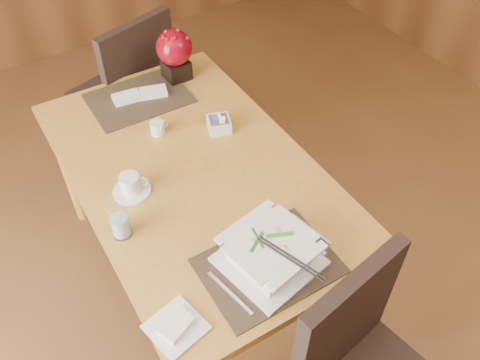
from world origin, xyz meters
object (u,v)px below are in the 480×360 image
coffee_cup (131,185)px  water_glass (119,219)px  soup_setting (270,253)px  far_chair (130,88)px  bread_plate (176,327)px  sugar_caddy (219,124)px  berry_decor (175,52)px  dining_table (195,185)px  creamer_jug (157,128)px

coffee_cup → water_glass: (-0.11, -0.17, 0.05)m
soup_setting → far_chair: far_chair is taller
bread_plate → far_chair: (0.45, 1.52, -0.20)m
coffee_cup → sugar_caddy: (0.47, 0.15, -0.01)m
coffee_cup → bread_plate: 0.62m
berry_decor → far_chair: berry_decor is taller
far_chair → sugar_caddy: bearing=82.9°
dining_table → bread_plate: bearing=-122.0°
berry_decor → bread_plate: 1.35m
bread_plate → far_chair: size_ratio=0.16×
creamer_jug → sugar_caddy: size_ratio=0.84×
creamer_jug → coffee_cup: bearing=-141.4°
coffee_cup → bread_plate: size_ratio=0.93×
creamer_jug → bread_plate: 0.94m
water_glass → far_chair: 1.21m
water_glass → sugar_caddy: water_glass is taller
soup_setting → sugar_caddy: bearing=62.4°
coffee_cup → berry_decor: 0.78m
coffee_cup → dining_table: bearing=-2.6°
water_glass → far_chair: size_ratio=0.17×
water_glass → dining_table: bearing=23.5°
dining_table → coffee_cup: bearing=177.4°
berry_decor → sugar_caddy: bearing=-92.3°
creamer_jug → far_chair: bearing=70.6°
soup_setting → water_glass: bearing=123.4°
far_chair → soup_setting: bearing=70.4°
water_glass → far_chair: far_chair is taller
berry_decor → far_chair: bearing=115.6°
dining_table → soup_setting: 0.56m
dining_table → sugar_caddy: bearing=37.1°
water_glass → bread_plate: bearing=-90.0°
bread_plate → water_glass: bearing=90.0°
bread_plate → far_chair: bearing=73.5°
dining_table → far_chair: bearing=85.1°
coffee_cup → water_glass: size_ratio=0.89×
creamer_jug → far_chair: (0.11, 0.65, -0.23)m
creamer_jug → berry_decor: bearing=42.1°
sugar_caddy → berry_decor: berry_decor is taller
water_glass → bread_plate: 0.44m
dining_table → far_chair: (0.08, 0.92, -0.10)m
coffee_cup → bread_plate: bearing=-100.2°
creamer_jug → dining_table: bearing=-94.4°
water_glass → creamer_jug: bearing=52.0°
berry_decor → far_chair: 0.49m
water_glass → berry_decor: berry_decor is taller
creamer_jug → water_glass: bearing=-138.0°
berry_decor → bread_plate: (-0.60, -1.20, -0.14)m
soup_setting → creamer_jug: (-0.04, 0.82, -0.03)m
creamer_jug → berry_decor: berry_decor is taller
coffee_cup → creamer_jug: coffee_cup is taller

